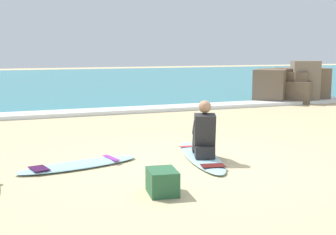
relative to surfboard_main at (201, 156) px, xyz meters
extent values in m
plane|color=#CCB584|center=(-0.26, -0.34, -0.04)|extent=(80.00, 80.00, 0.00)
cube|color=teal|center=(-0.26, 19.84, 0.01)|extent=(80.00, 28.00, 0.10)
cube|color=white|center=(-0.26, 6.14, 0.02)|extent=(80.00, 0.90, 0.11)
ellipsoid|color=#9ED1E5|center=(0.00, 0.00, 0.00)|extent=(1.00, 2.49, 0.07)
cube|color=red|center=(0.14, 0.67, 0.04)|extent=(0.49, 0.20, 0.01)
cube|color=#4A1311|center=(-0.16, -0.76, 0.04)|extent=(0.41, 0.31, 0.01)
cube|color=#232326|center=(-0.05, -0.26, 0.14)|extent=(0.39, 0.35, 0.20)
cylinder|color=#232326|center=(-0.08, -0.05, 0.29)|extent=(0.28, 0.43, 0.43)
cylinder|color=#232326|center=(-0.03, 0.15, 0.26)|extent=(0.20, 0.28, 0.42)
cube|color=#232326|center=(-0.01, 0.22, 0.07)|extent=(0.17, 0.24, 0.05)
cylinder|color=#232326|center=(0.10, -0.12, 0.29)|extent=(0.28, 0.43, 0.43)
cylinder|color=#232326|center=(0.19, 0.07, 0.26)|extent=(0.20, 0.28, 0.42)
cube|color=#232326|center=(0.22, 0.13, 0.07)|extent=(0.17, 0.24, 0.05)
cube|color=#232326|center=(-0.04, -0.22, 0.49)|extent=(0.42, 0.39, 0.57)
sphere|color=#A37556|center=(-0.03, -0.19, 0.88)|extent=(0.21, 0.21, 0.21)
cylinder|color=#232326|center=(-0.12, -0.03, 0.52)|extent=(0.22, 0.40, 0.31)
cylinder|color=#232326|center=(0.14, -0.13, 0.52)|extent=(0.22, 0.40, 0.31)
ellipsoid|color=#9ED1E5|center=(-2.05, 0.20, 0.00)|extent=(2.09, 0.95, 0.07)
cube|color=purple|center=(-1.49, 0.32, 0.04)|extent=(0.20, 0.49, 0.01)
cube|color=#351037|center=(-2.68, 0.05, 0.04)|extent=(0.31, 0.41, 0.01)
cube|color=brown|center=(7.27, 6.75, 0.56)|extent=(1.91, 1.58, 1.18)
cube|color=brown|center=(6.13, 6.89, 0.54)|extent=(2.01, 2.00, 1.16)
cube|color=brown|center=(6.84, 6.77, 0.50)|extent=(2.00, 2.02, 1.07)
cube|color=brown|center=(6.73, 6.32, 0.34)|extent=(1.52, 1.54, 0.75)
cube|color=#756656|center=(6.99, 6.23, 0.69)|extent=(1.12, 1.03, 1.45)
cube|color=#285B38|center=(-1.31, -1.58, 0.12)|extent=(0.43, 0.53, 0.32)
camera|label=1|loc=(-3.37, -6.99, 1.82)|focal=49.56mm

